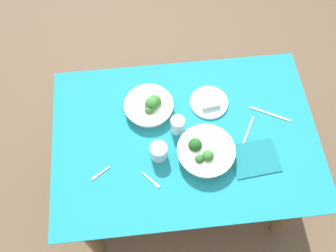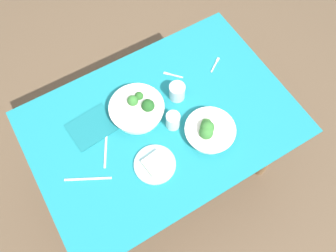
# 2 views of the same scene
# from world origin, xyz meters

# --- Properties ---
(ground_plane) EXTENTS (6.00, 6.00, 0.00)m
(ground_plane) POSITION_xyz_m (0.00, 0.00, 0.00)
(ground_plane) COLOR brown
(dining_table) EXTENTS (1.28, 0.89, 0.70)m
(dining_table) POSITION_xyz_m (0.00, 0.00, 0.59)
(dining_table) COLOR #197A84
(dining_table) RESTS_ON ground_plane
(broccoli_bowl_far) EXTENTS (0.24, 0.24, 0.10)m
(broccoli_bowl_far) POSITION_xyz_m (-0.16, 0.17, 0.74)
(broccoli_bowl_far) COLOR silver
(broccoli_bowl_far) RESTS_ON dining_table
(broccoli_bowl_near) EXTENTS (0.27, 0.27, 0.10)m
(broccoli_bowl_near) POSITION_xyz_m (0.08, -0.11, 0.74)
(broccoli_bowl_near) COLOR silver
(broccoli_bowl_near) RESTS_ON dining_table
(bread_side_plate) EXTENTS (0.19, 0.19, 0.04)m
(bread_side_plate) POSITION_xyz_m (0.14, 0.17, 0.72)
(bread_side_plate) COLOR #99C6D1
(bread_side_plate) RESTS_ON dining_table
(water_glass_center) EXTENTS (0.08, 0.08, 0.09)m
(water_glass_center) POSITION_xyz_m (-0.14, -0.09, 0.75)
(water_glass_center) COLOR silver
(water_glass_center) RESTS_ON dining_table
(water_glass_side) EXTENTS (0.07, 0.07, 0.09)m
(water_glass_side) POSITION_xyz_m (-0.04, 0.04, 0.75)
(water_glass_side) COLOR silver
(water_glass_side) RESTS_ON dining_table
(fork_by_far_bowl) EXTENTS (0.09, 0.06, 0.00)m
(fork_by_far_bowl) POSITION_xyz_m (-0.42, -0.15, 0.71)
(fork_by_far_bowl) COLOR #B7B7BC
(fork_by_far_bowl) RESTS_ON dining_table
(fork_by_near_bowl) EXTENTS (0.08, 0.09, 0.00)m
(fork_by_near_bowl) POSITION_xyz_m (-0.18, -0.21, 0.71)
(fork_by_near_bowl) COLOR #B7B7BC
(fork_by_near_bowl) RESTS_ON dining_table
(table_knife_left) EXTENTS (0.11, 0.19, 0.00)m
(table_knife_left) POSITION_xyz_m (0.30, -0.02, 0.71)
(table_knife_left) COLOR #B7B7BC
(table_knife_left) RESTS_ON dining_table
(table_knife_right) EXTENTS (0.19, 0.11, 0.00)m
(table_knife_right) POSITION_xyz_m (0.44, 0.08, 0.71)
(table_knife_right) COLOR #B7B7BC
(table_knife_right) RESTS_ON dining_table
(napkin_folded_upper) EXTENTS (0.23, 0.19, 0.01)m
(napkin_folded_upper) POSITION_xyz_m (0.31, -0.15, 0.71)
(napkin_folded_upper) COLOR #156870
(napkin_folded_upper) RESTS_ON dining_table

